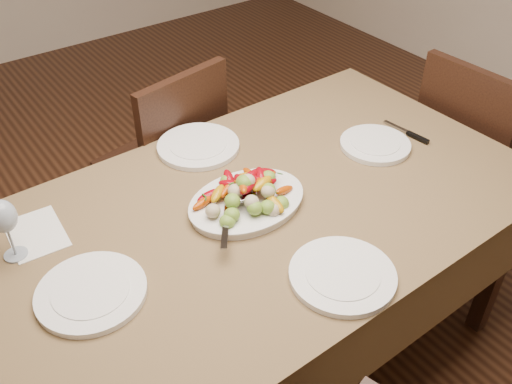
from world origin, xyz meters
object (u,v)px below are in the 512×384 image
object	(u,v)px
serving_platter	(247,203)
plate_far	(198,146)
dining_table	(256,291)
chair_far	(160,163)
plate_right	(375,145)
wine_glass	(7,228)
plate_left	(91,293)
chair_right	(477,157)
plate_near	(342,275)

from	to	relation	value
serving_platter	plate_far	xyz separation A→B (m)	(0.05, 0.36, -0.00)
dining_table	plate_far	world-z (taller)	plate_far
chair_far	plate_right	world-z (taller)	chair_far
dining_table	wine_glass	size ratio (longest dim) A/B	8.98
serving_platter	plate_right	distance (m)	0.56
wine_glass	dining_table	bearing A→B (deg)	-18.88
plate_left	plate_far	xyz separation A→B (m)	(0.58, 0.42, 0.00)
chair_far	serving_platter	size ratio (longest dim) A/B	2.56
dining_table	wine_glass	world-z (taller)	wine_glass
chair_right	dining_table	bearing A→B (deg)	86.86
plate_far	dining_table	bearing A→B (deg)	-94.49
chair_right	plate_far	bearing A→B (deg)	68.30
dining_table	serving_platter	bearing A→B (deg)	130.16
serving_platter	plate_near	size ratio (longest dim) A/B	1.29
chair_far	plate_far	world-z (taller)	chair_far
chair_right	wine_glass	world-z (taller)	wine_glass
plate_far	serving_platter	bearing A→B (deg)	-97.70
dining_table	chair_far	world-z (taller)	chair_far
chair_far	plate_far	size ratio (longest dim) A/B	3.27
dining_table	serving_platter	world-z (taller)	serving_platter
dining_table	chair_right	size ratio (longest dim) A/B	1.94
chair_far	plate_right	size ratio (longest dim) A/B	3.82
dining_table	plate_right	bearing A→B (deg)	2.61
chair_right	plate_near	world-z (taller)	chair_right
serving_platter	wine_glass	size ratio (longest dim) A/B	1.81
chair_far	chair_right	size ratio (longest dim) A/B	1.00
plate_left	plate_right	distance (m)	1.10
chair_right	wine_glass	xyz separation A→B (m)	(-1.85, 0.24, 0.39)
chair_right	plate_right	distance (m)	0.70
plate_far	wine_glass	world-z (taller)	wine_glass
dining_table	wine_glass	xyz separation A→B (m)	(-0.67, 0.23, 0.48)
dining_table	plate_right	size ratio (longest dim) A/B	7.40
plate_left	wine_glass	world-z (taller)	wine_glass
plate_far	plate_near	size ratio (longest dim) A/B	1.01
serving_platter	plate_right	size ratio (longest dim) A/B	1.49
chair_right	plate_near	xyz separation A→B (m)	(-1.17, -0.36, 0.29)
plate_left	plate_far	bearing A→B (deg)	35.85
dining_table	chair_right	distance (m)	1.18
serving_platter	wine_glass	distance (m)	0.68
plate_far	chair_right	bearing A→B (deg)	-19.24
plate_right	chair_right	bearing A→B (deg)	-3.48
chair_far	wine_glass	world-z (taller)	wine_glass
plate_far	plate_near	bearing A→B (deg)	-91.31
plate_left	plate_near	distance (m)	0.66
plate_left	plate_near	xyz separation A→B (m)	(0.57, -0.34, 0.00)
chair_far	chair_right	distance (m)	1.37
plate_right	plate_far	distance (m)	0.63
plate_near	plate_left	bearing A→B (deg)	149.13
dining_table	plate_far	xyz separation A→B (m)	(0.03, 0.39, 0.39)
chair_right	plate_far	distance (m)	1.25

